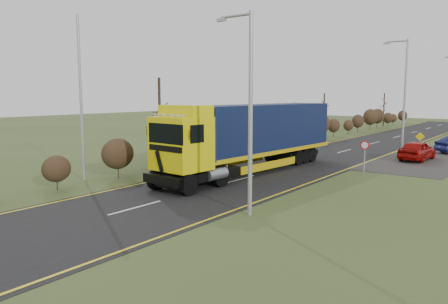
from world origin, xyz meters
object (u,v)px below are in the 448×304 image
Objects in this scene: lorry at (251,133)px; speed_sign at (365,151)px; car_red_hatchback at (417,150)px; streetlight_near at (249,106)px.

lorry is 7.33m from speed_sign.
speed_sign is (5.78, 4.37, -1.11)m from lorry.
car_red_hatchback is at bearing 63.26° from lorry.
streetlight_near is at bearing 89.24° from car_red_hatchback.
lorry is at bearing -142.94° from speed_sign.
streetlight_near reaches higher than lorry.
lorry is 14.06m from car_red_hatchback.
speed_sign is at bearing 87.91° from streetlight_near.
lorry is at bearing 122.91° from streetlight_near.
streetlight_near reaches higher than car_red_hatchback.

